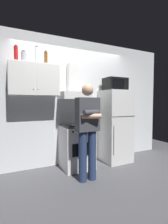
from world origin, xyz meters
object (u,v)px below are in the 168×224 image
object	(u,v)px
bottle_vodka_clear	(37,55)
person_standing	(88,128)
bottle_beer_brown	(46,58)
bottle_soda_red	(16,54)
stove_oven	(77,147)
bottle_canister_steel	(24,57)
upper_cabinet	(34,80)
microwave	(115,84)
range_hood	(74,90)
cooking_pot	(85,123)
refrigerator	(115,126)

from	to	relation	value
bottle_vodka_clear	person_standing	bearing A→B (deg)	-45.61
bottle_beer_brown	bottle_soda_red	bearing A→B (deg)	-174.76
stove_oven	bottle_canister_steel	bearing A→B (deg)	174.26
stove_oven	bottle_beer_brown	bearing A→B (deg)	163.71
upper_cabinet	microwave	xyz separation A→B (m)	(1.75, -0.11, -0.01)
bottle_canister_steel	range_hood	bearing A→B (deg)	1.67
person_standing	cooking_pot	distance (m)	0.52
stove_oven	bottle_beer_brown	size ratio (longest dim) A/B	3.20
cooking_pot	bottle_soda_red	size ratio (longest dim) A/B	1.09
upper_cabinet	refrigerator	distance (m)	2.00
microwave	bottle_vodka_clear	distance (m)	1.76
upper_cabinet	refrigerator	xyz separation A→B (m)	(1.75, -0.12, -0.95)
person_standing	range_hood	bearing A→B (deg)	86.09
cooking_pot	upper_cabinet	bearing A→B (deg)	165.27
range_hood	person_standing	world-z (taller)	range_hood
stove_oven	cooking_pot	xyz separation A→B (m)	(0.13, -0.12, 0.50)
bottle_vodka_clear	refrigerator	bearing A→B (deg)	-3.67
stove_oven	person_standing	distance (m)	0.77
refrigerator	bottle_beer_brown	size ratio (longest dim) A/B	5.85
range_hood	bottle_beer_brown	xyz separation A→B (m)	(-0.57, 0.04, 0.58)
range_hood	refrigerator	size ratio (longest dim) A/B	0.47
refrigerator	cooking_pot	xyz separation A→B (m)	(-0.82, -0.12, 0.13)
stove_oven	bottle_vodka_clear	world-z (taller)	bottle_vodka_clear
stove_oven	range_hood	world-z (taller)	range_hood
bottle_canister_steel	bottle_beer_brown	bearing A→B (deg)	9.44
range_hood	cooking_pot	size ratio (longest dim) A/B	2.38
bottle_canister_steel	bottle_vodka_clear	world-z (taller)	bottle_vodka_clear
stove_oven	bottle_vodka_clear	xyz separation A→B (m)	(-0.75, 0.11, 1.77)
refrigerator	bottle_soda_red	distance (m)	2.48
stove_oven	microwave	xyz separation A→B (m)	(0.95, 0.02, 1.31)
bottle_beer_brown	bottle_vodka_clear	bearing A→B (deg)	-162.86
bottle_canister_steel	refrigerator	bearing A→B (deg)	-2.89
range_hood	person_standing	bearing A→B (deg)	-93.91
stove_oven	bottle_soda_red	distance (m)	2.08
refrigerator	bottle_canister_steel	xyz separation A→B (m)	(-1.93, 0.10, 1.34)
stove_oven	microwave	bearing A→B (deg)	1.15
bottle_vodka_clear	bottle_canister_steel	bearing A→B (deg)	-177.02
microwave	bottle_beer_brown	size ratio (longest dim) A/B	1.76
person_standing	bottle_beer_brown	world-z (taller)	bottle_beer_brown
range_hood	bottle_vodka_clear	distance (m)	0.96
stove_oven	upper_cabinet	bearing A→B (deg)	171.10
bottle_canister_steel	microwave	bearing A→B (deg)	-2.35
upper_cabinet	cooking_pot	world-z (taller)	upper_cabinet
bottle_soda_red	bottle_beer_brown	xyz separation A→B (m)	(0.54, 0.05, -0.01)
refrigerator	person_standing	bearing A→B (deg)	-148.77
person_standing	bottle_canister_steel	xyz separation A→B (m)	(-0.93, 0.70, 1.24)
cooking_pot	bottle_vodka_clear	size ratio (longest dim) A/B	0.99
range_hood	bottle_vodka_clear	world-z (taller)	bottle_vodka_clear
refrigerator	microwave	world-z (taller)	microwave
person_standing	bottle_canister_steel	world-z (taller)	bottle_canister_steel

